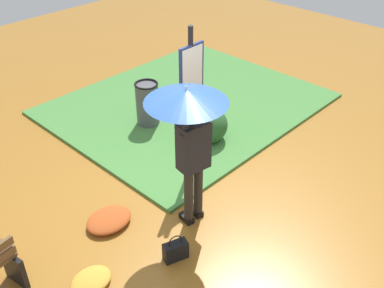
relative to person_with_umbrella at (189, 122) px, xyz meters
name	(u,v)px	position (x,y,z in m)	size (l,w,h in m)	color
ground_plane	(186,205)	(-0.19, -0.27, -1.55)	(18.00, 18.00, 0.00)	#9E6623
grass_verge	(187,104)	(-2.32, -2.30, -1.53)	(4.80, 4.00, 0.05)	#47843D
person_with_umbrella	(189,122)	(0.00, 0.00, 0.00)	(0.96, 0.96, 2.04)	#2D2823
info_sign_post	(191,87)	(-0.83, -0.77, -0.11)	(0.44, 0.07, 2.30)	black
handbag	(176,250)	(0.58, 0.32, -1.42)	(0.33, 0.23, 0.37)	black
trash_bin	(147,104)	(-1.29, -2.27, -1.13)	(0.42, 0.42, 0.83)	#4C4C51
shrub_cluster	(204,126)	(-1.58, -1.19, -1.25)	(0.78, 0.71, 0.63)	#285628
leaf_pile_near_person	(91,281)	(1.52, -0.11, -1.50)	(0.49, 0.40, 0.11)	gold
leaf_pile_by_bench	(109,220)	(0.77, -0.75, -1.48)	(0.63, 0.50, 0.14)	#B74C1E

